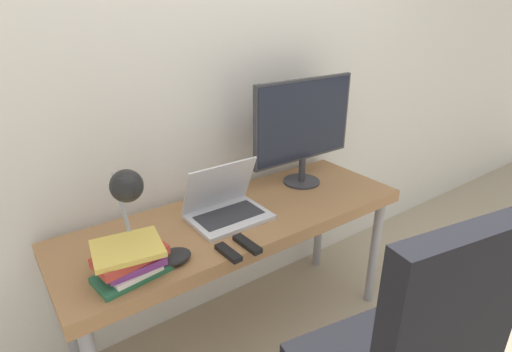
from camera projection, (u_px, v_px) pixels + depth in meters
name	position (u px, v px, depth m)	size (l,w,h in m)	color
wall_back	(196.00, 75.00, 1.86)	(8.00, 0.05, 2.60)	silver
desk	(239.00, 227.00, 1.86)	(1.63, 0.56, 0.72)	#996B42
laptop	(226.00, 206.00, 1.79)	(0.34, 0.26, 0.25)	silver
monitor	(304.00, 125.00, 2.03)	(0.62, 0.20, 0.55)	#333338
desk_lamp	(126.00, 196.00, 1.38)	(0.12, 0.26, 0.38)	#4C4C51
book_stack	(131.00, 261.00, 1.39)	(0.27, 0.23, 0.12)	#286B47
tv_remote	(228.00, 253.00, 1.53)	(0.05, 0.14, 0.02)	black
media_remote	(247.00, 244.00, 1.58)	(0.05, 0.15, 0.02)	black
game_controller	(172.00, 257.00, 1.48)	(0.14, 0.11, 0.04)	black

